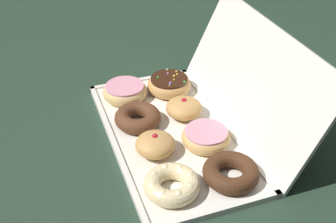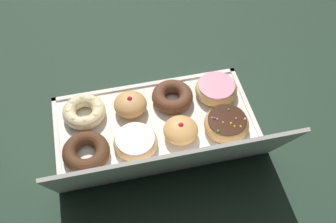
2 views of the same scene
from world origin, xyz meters
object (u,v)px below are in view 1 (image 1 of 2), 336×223
(cruller_donut_3, at_px, (172,184))
(chocolate_cake_ring_donut_1, at_px, (138,118))
(pink_frosted_donut_0, at_px, (125,91))
(pink_frosted_donut_6, at_px, (206,137))
(chocolate_cake_ring_donut_7, at_px, (231,172))
(jelly_filled_donut_5, at_px, (184,108))
(sprinkle_donut_4, at_px, (169,84))
(donut_box, at_px, (171,135))
(jelly_filled_donut_2, at_px, (155,144))

(cruller_donut_3, bearing_deg, chocolate_cake_ring_donut_1, 179.99)
(pink_frosted_donut_0, relative_size, chocolate_cake_ring_donut_1, 1.03)
(cruller_donut_3, relative_size, pink_frosted_donut_6, 1.02)
(pink_frosted_donut_0, relative_size, pink_frosted_donut_6, 1.04)
(pink_frosted_donut_6, relative_size, chocolate_cake_ring_donut_7, 0.95)
(jelly_filled_donut_5, relative_size, pink_frosted_donut_6, 0.80)
(sprinkle_donut_4, xyz_separation_m, chocolate_cake_ring_donut_7, (0.36, 0.00, -0.00))
(chocolate_cake_ring_donut_1, relative_size, cruller_donut_3, 0.99)
(donut_box, distance_m, cruller_donut_3, 0.19)
(jelly_filled_donut_5, bearing_deg, jelly_filled_donut_2, -45.07)
(pink_frosted_donut_0, relative_size, cruller_donut_3, 1.02)
(jelly_filled_donut_5, distance_m, pink_frosted_donut_6, 0.12)
(donut_box, height_order, chocolate_cake_ring_donut_1, chocolate_cake_ring_donut_1)
(pink_frosted_donut_6, bearing_deg, jelly_filled_donut_2, -93.32)
(jelly_filled_donut_5, height_order, pink_frosted_donut_6, jelly_filled_donut_5)
(pink_frosted_donut_0, height_order, pink_frosted_donut_6, pink_frosted_donut_0)
(chocolate_cake_ring_donut_1, distance_m, jelly_filled_donut_5, 0.12)
(cruller_donut_3, xyz_separation_m, chocolate_cake_ring_donut_7, (0.01, 0.13, -0.00))
(jelly_filled_donut_2, distance_m, cruller_donut_3, 0.12)
(jelly_filled_donut_5, bearing_deg, pink_frosted_donut_6, 3.71)
(chocolate_cake_ring_donut_1, bearing_deg, sprinkle_donut_4, 133.35)
(jelly_filled_donut_2, distance_m, chocolate_cake_ring_donut_7, 0.18)
(pink_frosted_donut_0, relative_size, chocolate_cake_ring_donut_7, 0.99)
(chocolate_cake_ring_donut_1, height_order, chocolate_cake_ring_donut_7, chocolate_cake_ring_donut_1)
(sprinkle_donut_4, relative_size, jelly_filled_donut_5, 1.31)
(donut_box, xyz_separation_m, pink_frosted_donut_6, (0.06, 0.06, 0.02))
(pink_frosted_donut_0, distance_m, chocolate_cake_ring_donut_1, 0.12)
(jelly_filled_donut_5, bearing_deg, pink_frosted_donut_0, -137.88)
(pink_frosted_donut_0, xyz_separation_m, pink_frosted_donut_6, (0.24, 0.12, -0.00))
(jelly_filled_donut_2, xyz_separation_m, cruller_donut_3, (0.12, -0.01, -0.00))
(donut_box, xyz_separation_m, chocolate_cake_ring_donut_1, (-0.06, -0.06, 0.02))
(donut_box, relative_size, sprinkle_donut_4, 4.48)
(sprinkle_donut_4, xyz_separation_m, jelly_filled_donut_5, (0.12, -0.00, 0.00))
(donut_box, distance_m, chocolate_cake_ring_donut_7, 0.20)
(chocolate_cake_ring_donut_1, bearing_deg, pink_frosted_donut_0, 179.59)
(pink_frosted_donut_6, height_order, chocolate_cake_ring_donut_7, same)
(donut_box, height_order, jelly_filled_donut_2, jelly_filled_donut_2)
(pink_frosted_donut_0, xyz_separation_m, jelly_filled_donut_5, (0.13, 0.12, 0.00))
(sprinkle_donut_4, bearing_deg, pink_frosted_donut_0, -93.97)
(jelly_filled_donut_2, bearing_deg, pink_frosted_donut_0, -178.79)
(chocolate_cake_ring_donut_1, relative_size, jelly_filled_donut_2, 1.27)
(jelly_filled_donut_5, distance_m, chocolate_cake_ring_donut_7, 0.24)
(chocolate_cake_ring_donut_1, relative_size, jelly_filled_donut_5, 1.25)
(chocolate_cake_ring_donut_1, xyz_separation_m, jelly_filled_donut_5, (0.01, 0.12, 0.00))
(chocolate_cake_ring_donut_1, relative_size, chocolate_cake_ring_donut_7, 0.95)
(chocolate_cake_ring_donut_1, relative_size, pink_frosted_donut_6, 1.01)
(sprinkle_donut_4, bearing_deg, jelly_filled_donut_5, -2.13)
(chocolate_cake_ring_donut_1, xyz_separation_m, cruller_donut_3, (0.24, -0.00, 0.00))
(donut_box, distance_m, jelly_filled_donut_2, 0.08)
(jelly_filled_donut_2, bearing_deg, pink_frosted_donut_6, 86.68)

